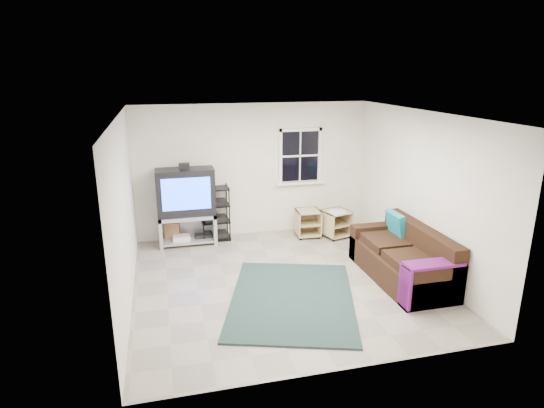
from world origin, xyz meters
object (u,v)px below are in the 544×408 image
object	(u,v)px
tv_unit	(186,200)
side_table_right	(335,222)
side_table_left	(307,222)
av_rack	(215,217)
sofa	(404,259)

from	to	relation	value
tv_unit	side_table_right	xyz separation A→B (m)	(2.87, -0.33, -0.55)
tv_unit	side_table_left	size ratio (longest dim) A/B	2.90
tv_unit	av_rack	bearing A→B (deg)	7.39
side_table_right	sofa	bearing A→B (deg)	-80.34
av_rack	sofa	size ratio (longest dim) A/B	0.54
av_rack	sofa	bearing A→B (deg)	-42.52
tv_unit	side_table_right	size ratio (longest dim) A/B	2.64
side_table_left	tv_unit	bearing A→B (deg)	176.21
av_rack	side_table_left	distance (m)	1.83
av_rack	side_table_left	bearing A→B (deg)	-7.17
tv_unit	side_table_right	world-z (taller)	tv_unit
side_table_right	sofa	world-z (taller)	sofa
side_table_left	sofa	distance (m)	2.39
side_table_left	sofa	xyz separation A→B (m)	(0.87, -2.22, 0.04)
side_table_right	sofa	distance (m)	2.07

